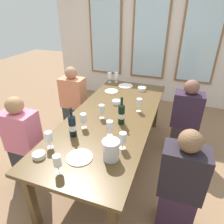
{
  "coord_description": "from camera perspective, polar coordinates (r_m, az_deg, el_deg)",
  "views": [
    {
      "loc": [
        0.72,
        -2.03,
        1.96
      ],
      "look_at": [
        0.0,
        -0.01,
        0.79
      ],
      "focal_mm": 32.35,
      "sensor_mm": 36.0,
      "label": 1
    }
  ],
  "objects": [
    {
      "name": "wine_glass_6",
      "position": [
        2.05,
        -0.66,
        -3.99
      ],
      "size": [
        0.07,
        0.07,
        0.17
      ],
      "color": "white",
      "rests_on": "dining_table"
    },
    {
      "name": "tasting_bowl_1",
      "position": [
        2.75,
        1.21,
        2.81
      ],
      "size": [
        0.11,
        0.11,
        0.05
      ],
      "primitive_type": "cylinder",
      "color": "white",
      "rests_on": "dining_table"
    },
    {
      "name": "wine_glass_2",
      "position": [
        1.98,
        -17.44,
        -6.83
      ],
      "size": [
        0.07,
        0.07,
        0.17
      ],
      "color": "white",
      "rests_on": "dining_table"
    },
    {
      "name": "tasting_bowl_0",
      "position": [
        1.95,
        -19.95,
        -11.38
      ],
      "size": [
        0.11,
        0.11,
        0.04
      ],
      "primitive_type": "cylinder",
      "color": "white",
      "rests_on": "dining_table"
    },
    {
      "name": "wine_bottle_0",
      "position": [
        2.09,
        -11.15,
        -3.74
      ],
      "size": [
        0.08,
        0.08,
        0.32
      ],
      "color": "black",
      "rests_on": "dining_table"
    },
    {
      "name": "wine_glass_0",
      "position": [
        3.5,
        -0.72,
        10.28
      ],
      "size": [
        0.07,
        0.07,
        0.17
      ],
      "color": "white",
      "rests_on": "dining_table"
    },
    {
      "name": "wine_glass_3",
      "position": [
        3.51,
        1.21,
        10.27
      ],
      "size": [
        0.07,
        0.07,
        0.17
      ],
      "color": "white",
      "rests_on": "dining_table"
    },
    {
      "name": "wine_glass_1",
      "position": [
        2.54,
        7.68,
        2.63
      ],
      "size": [
        0.07,
        0.07,
        0.17
      ],
      "color": "white",
      "rests_on": "dining_table"
    },
    {
      "name": "wine_bottle_1",
      "position": [
        2.26,
        2.68,
        -0.48
      ],
      "size": [
        0.08,
        0.08,
        0.32
      ],
      "color": "black",
      "rests_on": "dining_table"
    },
    {
      "name": "back_wall_with_windows",
      "position": [
        4.4,
        10.84,
        21.47
      ],
      "size": [
        4.19,
        0.1,
        2.9
      ],
      "color": "silver",
      "rests_on": "ground"
    },
    {
      "name": "tasting_bowl_2",
      "position": [
        3.23,
        8.44,
        6.51
      ],
      "size": [
        0.13,
        0.13,
        0.05
      ],
      "primitive_type": "cylinder",
      "color": "white",
      "rests_on": "dining_table"
    },
    {
      "name": "seated_person_3",
      "position": [
        2.0,
        18.71,
        -19.07
      ],
      "size": [
        0.38,
        0.24,
        1.11
      ],
      "color": "#352135",
      "rests_on": "ground"
    },
    {
      "name": "white_plate_0",
      "position": [
        3.15,
        -0.17,
        5.91
      ],
      "size": [
        0.21,
        0.21,
        0.01
      ],
      "primitive_type": "cylinder",
      "color": "white",
      "rests_on": "dining_table"
    },
    {
      "name": "seated_person_1",
      "position": [
        2.97,
        19.95,
        -2.19
      ],
      "size": [
        0.38,
        0.24,
        1.11
      ],
      "color": "#33282C",
      "rests_on": "ground"
    },
    {
      "name": "seated_person_2",
      "position": [
        2.58,
        -23.57,
        -8.02
      ],
      "size": [
        0.38,
        0.24,
        1.11
      ],
      "color": "#302B35",
      "rests_on": "ground"
    },
    {
      "name": "white_plate_2",
      "position": [
        1.87,
        -9.13,
        -12.51
      ],
      "size": [
        0.24,
        0.24,
        0.01
      ],
      "primitive_type": "cylinder",
      "color": "white",
      "rests_on": "dining_table"
    },
    {
      "name": "white_plate_1",
      "position": [
        3.37,
        3.85,
        7.39
      ],
      "size": [
        0.24,
        0.24,
        0.01
      ],
      "primitive_type": "cylinder",
      "color": "white",
      "rests_on": "dining_table"
    },
    {
      "name": "wine_glass_8",
      "position": [
        2.2,
        -8.07,
        -1.74
      ],
      "size": [
        0.07,
        0.07,
        0.17
      ],
      "color": "white",
      "rests_on": "dining_table"
    },
    {
      "name": "metal_pitcher",
      "position": [
        1.78,
        -0.31,
        -10.66
      ],
      "size": [
        0.16,
        0.16,
        0.19
      ],
      "color": "silver",
      "rests_on": "dining_table"
    },
    {
      "name": "wine_glass_7",
      "position": [
        1.88,
        3.09,
        -7.37
      ],
      "size": [
        0.07,
        0.07,
        0.17
      ],
      "color": "white",
      "rests_on": "dining_table"
    },
    {
      "name": "wine_glass_4",
      "position": [
        2.37,
        -2.94,
        0.74
      ],
      "size": [
        0.07,
        0.07,
        0.17
      ],
      "color": "white",
      "rests_on": "dining_table"
    },
    {
      "name": "ground_plane",
      "position": [
        2.92,
        0.08,
        -13.65
      ],
      "size": [
        12.0,
        12.0,
        0.0
      ],
      "primitive_type": "plane",
      "color": "#886547"
    },
    {
      "name": "seated_person_0",
      "position": [
        3.36,
        -10.75,
        2.83
      ],
      "size": [
        0.38,
        0.24,
        1.11
      ],
      "color": "#2F3937",
      "rests_on": "ground"
    },
    {
      "name": "wine_glass_5",
      "position": [
        1.69,
        -15.19,
        -13.22
      ],
      "size": [
        0.07,
        0.07,
        0.17
      ],
      "color": "white",
      "rests_on": "dining_table"
    },
    {
      "name": "dining_table",
      "position": [
        2.51,
        0.09,
        -2.21
      ],
      "size": [
        0.99,
        2.41,
        0.74
      ],
      "color": "brown",
      "rests_on": "ground"
    }
  ]
}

